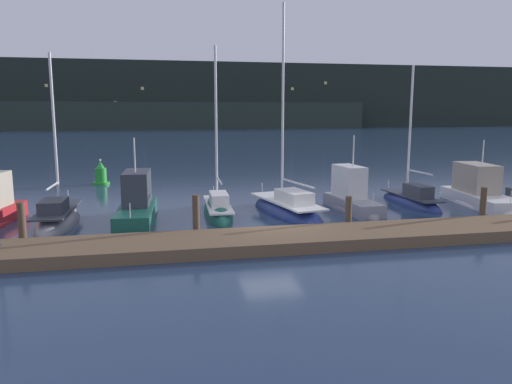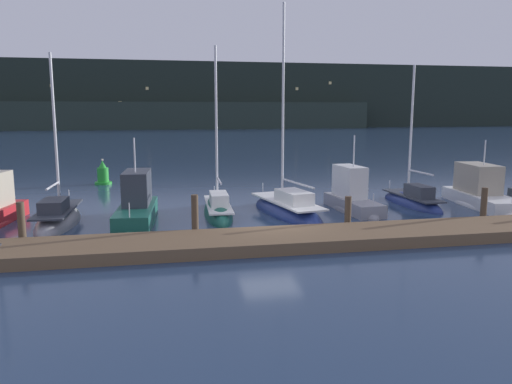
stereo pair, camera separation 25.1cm
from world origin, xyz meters
The scene contains 15 objects.
ground_plane centered at (0.00, 0.00, 0.00)m, with size 400.00×400.00×0.00m, color navy.
dock centered at (0.00, -2.32, 0.23)m, with size 41.07×2.80×0.45m, color brown.
mooring_pile_1 centered at (-9.71, -0.67, 0.87)m, with size 0.28×0.28×1.74m, color #4C3D2D.
mooring_pile_2 centered at (-3.24, -0.67, 0.90)m, with size 0.28×0.28×1.80m, color #4C3D2D.
mooring_pile_3 centered at (3.24, -0.67, 0.76)m, with size 0.28×0.28×1.52m, color #4C3D2D.
mooring_pile_4 centered at (9.71, -0.67, 0.85)m, with size 0.28×0.28×1.69m, color #4C3D2D.
sailboat_berth_3 centered at (-9.15, 3.19, 0.12)m, with size 1.86×5.61×8.31m.
motorboat_berth_4 centered at (-5.64, 2.83, 0.43)m, with size 2.09×5.94×4.49m.
sailboat_berth_5 centered at (-1.78, 3.76, 0.11)m, with size 1.64×5.94×9.00m.
sailboat_berth_6 centered at (1.60, 3.21, 0.13)m, with size 3.12×6.86×10.91m.
motorboat_berth_7 centered at (5.15, 3.53, 0.40)m, with size 1.83×5.08×4.48m.
sailboat_berth_8 centered at (8.94, 4.27, 0.13)m, with size 1.62×5.54×8.10m.
motorboat_berth_9 centered at (12.53, 3.43, 0.40)m, with size 2.82×6.57×4.10m.
channel_buoy centered at (-8.39, 15.65, 0.64)m, with size 1.16×1.16×1.78m.
hillside_backdrop centered at (-2.33, 126.79, 8.46)m, with size 240.00×23.00×18.36m.
Camera 1 is at (-4.90, -20.21, 5.13)m, focal length 35.00 mm.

